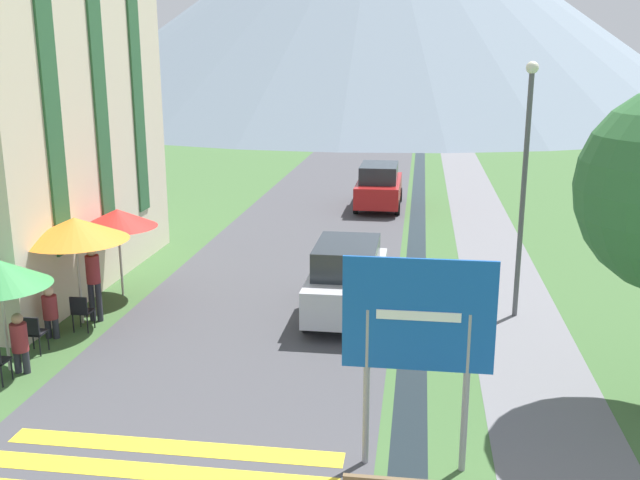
% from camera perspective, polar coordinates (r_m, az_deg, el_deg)
% --- Properties ---
extents(ground_plane, '(160.00, 160.00, 0.00)m').
position_cam_1_polar(ground_plane, '(26.34, 5.18, 1.16)').
color(ground_plane, '#3D6033').
extents(road, '(6.40, 60.00, 0.01)m').
position_cam_1_polar(road, '(36.31, 2.07, 4.90)').
color(road, '#424247').
rests_on(road, ground_plane).
extents(footpath, '(2.20, 60.00, 0.01)m').
position_cam_1_polar(footpath, '(36.20, 11.74, 4.58)').
color(footpath, slate).
rests_on(footpath, ground_plane).
extents(drainage_channel, '(0.60, 60.00, 0.00)m').
position_cam_1_polar(drainage_channel, '(36.12, 7.93, 4.72)').
color(drainage_channel, black).
rests_on(drainage_channel, ground_plane).
extents(hotel_building, '(5.30, 9.54, 12.44)m').
position_cam_1_polar(hotel_building, '(20.57, -23.88, 15.04)').
color(hotel_building, beige).
rests_on(hotel_building, ground_plane).
extents(road_sign, '(2.19, 0.11, 3.29)m').
position_cam_1_polar(road_sign, '(10.45, 7.84, -7.25)').
color(road_sign, gray).
rests_on(road_sign, ground_plane).
extents(parked_car_near, '(1.78, 3.97, 1.82)m').
position_cam_1_polar(parked_car_near, '(17.00, 2.21, -3.10)').
color(parked_car_near, '#B2B2B7').
rests_on(parked_car_near, ground_plane).
extents(parked_car_far, '(1.82, 4.33, 1.82)m').
position_cam_1_polar(parked_car_far, '(29.28, 4.74, 4.34)').
color(parked_car_far, '#A31919').
rests_on(parked_car_far, ground_plane).
extents(cafe_chair_near_left, '(0.40, 0.40, 0.85)m').
position_cam_1_polar(cafe_chair_near_left, '(16.04, -21.97, -6.78)').
color(cafe_chair_near_left, black).
rests_on(cafe_chair_near_left, ground_plane).
extents(cafe_chair_middle, '(0.40, 0.40, 0.85)m').
position_cam_1_polar(cafe_chair_middle, '(16.95, -18.57, -5.33)').
color(cafe_chair_middle, black).
rests_on(cafe_chair_middle, ground_plane).
extents(cafe_umbrella_middle_orange, '(2.40, 2.40, 2.53)m').
position_cam_1_polar(cafe_umbrella_middle_orange, '(17.01, -19.03, 0.83)').
color(cafe_umbrella_middle_orange, '#B7B2A8').
rests_on(cafe_umbrella_middle_orange, ground_plane).
extents(cafe_umbrella_rear_red, '(1.99, 1.99, 2.30)m').
position_cam_1_polar(cafe_umbrella_rear_red, '(18.77, -15.89, 1.69)').
color(cafe_umbrella_rear_red, '#B7B2A8').
rests_on(cafe_umbrella_rear_red, ground_plane).
extents(person_seated_near, '(0.32, 0.32, 1.24)m').
position_cam_1_polar(person_seated_near, '(15.17, -22.91, -7.39)').
color(person_seated_near, '#282833').
rests_on(person_seated_near, ground_plane).
extents(person_seated_far, '(0.32, 0.32, 1.19)m').
position_cam_1_polar(person_seated_far, '(16.74, -20.78, -5.24)').
color(person_seated_far, '#282833').
rests_on(person_seated_far, ground_plane).
extents(person_standing_terrace, '(0.32, 0.32, 1.81)m').
position_cam_1_polar(person_standing_terrace, '(17.36, -17.67, -2.92)').
color(person_standing_terrace, '#282833').
rests_on(person_standing_terrace, ground_plane).
extents(streetlamp, '(0.28, 0.28, 5.94)m').
position_cam_1_polar(streetlamp, '(17.00, 16.06, 5.21)').
color(streetlamp, '#515156').
rests_on(streetlamp, ground_plane).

